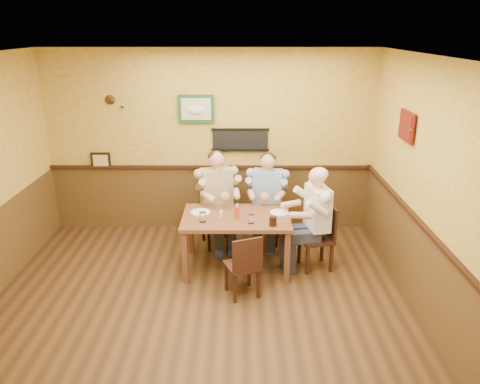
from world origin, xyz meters
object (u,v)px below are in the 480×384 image
at_px(dining_table, 236,223).
at_px(water_glass_left, 203,217).
at_px(pepper_shaker, 236,211).
at_px(diner_white_elder, 317,224).
at_px(salt_shaker, 221,214).
at_px(diner_tan_shirt, 217,204).
at_px(water_glass_mid, 251,219).
at_px(hot_sauce_bottle, 237,212).
at_px(chair_back_left, 217,216).
at_px(cola_tumbler, 273,221).
at_px(chair_near_side, 242,264).
at_px(chair_right_end, 316,237).
at_px(diner_blue_polo, 267,203).
at_px(chair_back_right, 267,215).

height_order(dining_table, water_glass_left, water_glass_left).
distance_m(dining_table, pepper_shaker, 0.15).
xyz_separation_m(diner_white_elder, salt_shaker, (-1.25, -0.04, 0.17)).
height_order(diner_tan_shirt, water_glass_mid, diner_tan_shirt).
height_order(hot_sauce_bottle, salt_shaker, hot_sauce_bottle).
distance_m(chair_back_left, cola_tumbler, 1.32).
relative_size(diner_white_elder, salt_shaker, 14.02).
bearing_deg(water_glass_mid, diner_white_elder, 15.68).
bearing_deg(chair_near_side, chair_right_end, -166.68).
height_order(dining_table, diner_blue_polo, diner_blue_polo).
relative_size(dining_table, cola_tumbler, 11.54).
xyz_separation_m(water_glass_left, hot_sauce_bottle, (0.43, 0.11, 0.03)).
bearing_deg(chair_right_end, chair_back_left, -129.74).
bearing_deg(diner_white_elder, chair_right_end, 0.00).
bearing_deg(dining_table, water_glass_left, -155.52).
bearing_deg(cola_tumbler, water_glass_left, 172.31).
bearing_deg(diner_white_elder, diner_blue_polo, -154.26).
height_order(diner_white_elder, water_glass_mid, diner_white_elder).
distance_m(chair_right_end, diner_tan_shirt, 1.54).
bearing_deg(diner_tan_shirt, dining_table, -85.98).
xyz_separation_m(chair_back_right, pepper_shaker, (-0.45, -0.73, 0.35)).
distance_m(diner_blue_polo, pepper_shaker, 0.87).
height_order(chair_near_side, diner_white_elder, diner_white_elder).
xyz_separation_m(chair_right_end, water_glass_mid, (-0.87, -0.24, 0.37)).
distance_m(diner_tan_shirt, pepper_shaker, 0.73).
xyz_separation_m(chair_near_side, water_glass_mid, (0.11, 0.43, 0.40)).
relative_size(dining_table, diner_blue_polo, 1.12).
bearing_deg(diner_tan_shirt, cola_tumbler, -71.96).
bearing_deg(diner_blue_polo, chair_back_left, -165.74).
xyz_separation_m(water_glass_left, cola_tumbler, (0.88, -0.12, -0.00)).
bearing_deg(salt_shaker, chair_right_end, 2.00).
distance_m(chair_near_side, cola_tumbler, 0.66).
xyz_separation_m(diner_tan_shirt, diner_blue_polo, (0.74, 0.08, -0.02)).
bearing_deg(salt_shaker, chair_back_right, 52.17).
relative_size(chair_back_right, water_glass_left, 6.74).
xyz_separation_m(diner_white_elder, pepper_shaker, (-1.06, 0.06, 0.16)).
xyz_separation_m(water_glass_mid, salt_shaker, (-0.38, 0.20, -0.01)).
height_order(diner_blue_polo, pepper_shaker, diner_blue_polo).
relative_size(diner_white_elder, hot_sauce_bottle, 6.88).
bearing_deg(cola_tumbler, chair_near_side, -136.91).
distance_m(chair_back_right, chair_right_end, 1.00).
xyz_separation_m(chair_back_left, chair_back_right, (0.74, 0.08, -0.02)).
relative_size(chair_back_left, chair_near_side, 1.12).
bearing_deg(chair_back_right, chair_back_left, -165.74).
xyz_separation_m(diner_blue_polo, cola_tumbler, (0.01, -1.11, 0.19)).
height_order(chair_back_right, cola_tumbler, same).
relative_size(chair_back_right, pepper_shaker, 10.86).
height_order(dining_table, diner_tan_shirt, diner_tan_shirt).
height_order(diner_blue_polo, diner_white_elder, diner_white_elder).
height_order(chair_back_left, chair_right_end, chair_back_left).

